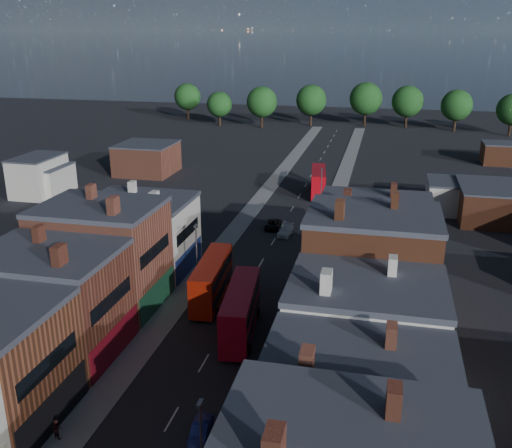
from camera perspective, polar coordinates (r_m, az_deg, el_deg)
The scene contains 12 objects.
pavement_west at distance 84.07m, azimuth -2.33°, elevation -0.91°, with size 3.00×200.00×0.12m, color gray.
pavement_east at distance 81.78m, azimuth 6.49°, elevation -1.60°, with size 3.00×200.00×0.12m, color gray.
lamp_post_2 at distance 64.20m, azimuth -5.95°, elevation -2.96°, with size 0.25×0.70×8.12m.
lamp_post_3 at distance 89.97m, azimuth 6.53°, elevation 3.41°, with size 0.25×0.70×8.12m.
bus_0 at distance 62.85m, azimuth -4.44°, elevation -5.53°, with size 3.40×11.15×4.75m.
bus_1 at distance 56.02m, azimuth -1.55°, elevation -8.60°, with size 3.79×11.47×4.86m.
bus_2 at distance 103.87m, azimuth 6.25°, elevation 4.27°, with size 3.78×11.05×4.68m.
car_1 at distance 44.62m, azimuth -5.57°, elevation -19.86°, with size 1.24×3.55×1.17m, color navy.
car_2 at distance 86.03m, azimuth 1.70°, elevation -0.04°, with size 2.07×4.49×1.25m, color black.
car_3 at distance 83.36m, azimuth 2.98°, elevation -0.68°, with size 1.77×4.36×1.27m, color silver.
ped_1 at distance 46.43m, azimuth -19.31°, elevation -18.75°, with size 0.75×0.41×1.55m, color #3A1817.
ped_3 at distance 50.14m, azimuth 3.06°, elevation -14.32°, with size 1.05×0.48×1.80m, color #57524B.
Camera 1 is at (14.58, -26.29, 28.40)m, focal length 40.00 mm.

